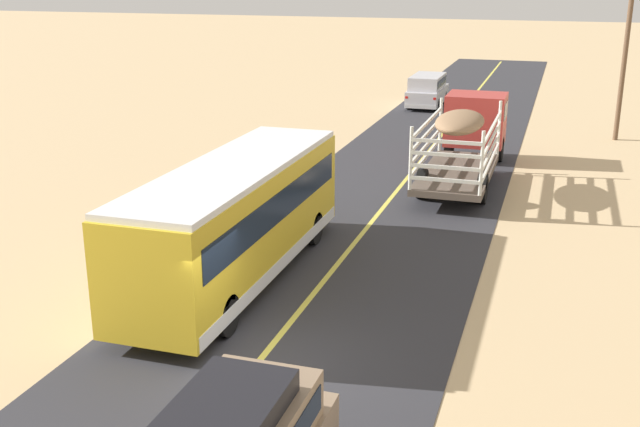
{
  "coord_description": "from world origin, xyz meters",
  "views": [
    {
      "loc": [
        5.74,
        -13.82,
        8.09
      ],
      "look_at": [
        0.0,
        4.22,
        2.05
      ],
      "focal_mm": 43.14,
      "sensor_mm": 36.0,
      "label": 1
    }
  ],
  "objects_px": {
    "livestock_truck": "(469,129)",
    "car_far": "(427,89)",
    "bus": "(236,218)",
    "power_pole_mid": "(625,54)"
  },
  "relations": [
    {
      "from": "bus",
      "to": "power_pole_mid",
      "type": "bearing_deg",
      "value": 64.37
    },
    {
      "from": "car_far",
      "to": "power_pole_mid",
      "type": "height_order",
      "value": "power_pole_mid"
    },
    {
      "from": "bus",
      "to": "livestock_truck",
      "type": "bearing_deg",
      "value": 71.93
    },
    {
      "from": "bus",
      "to": "car_far",
      "type": "bearing_deg",
      "value": 89.9
    },
    {
      "from": "power_pole_mid",
      "to": "car_far",
      "type": "bearing_deg",
      "value": 147.96
    },
    {
      "from": "livestock_truck",
      "to": "car_far",
      "type": "bearing_deg",
      "value": 106.19
    },
    {
      "from": "livestock_truck",
      "to": "car_far",
      "type": "xyz_separation_m",
      "value": [
        -4.41,
        15.18,
        -0.7
      ]
    },
    {
      "from": "livestock_truck",
      "to": "power_pole_mid",
      "type": "height_order",
      "value": "power_pole_mid"
    },
    {
      "from": "car_far",
      "to": "livestock_truck",
      "type": "bearing_deg",
      "value": -73.81
    },
    {
      "from": "livestock_truck",
      "to": "bus",
      "type": "relative_size",
      "value": 0.97
    }
  ]
}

